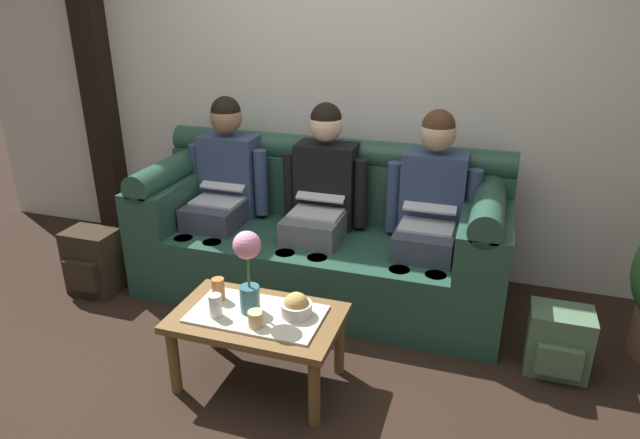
% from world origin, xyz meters
% --- Properties ---
extents(ground_plane, '(14.00, 14.00, 0.00)m').
position_xyz_m(ground_plane, '(0.00, 0.00, 0.00)').
color(ground_plane, black).
extents(back_wall_patterned, '(6.00, 0.12, 2.90)m').
position_xyz_m(back_wall_patterned, '(0.00, 1.70, 1.45)').
color(back_wall_patterned, silver).
rests_on(back_wall_patterned, ground_plane).
extents(timber_pillar, '(0.20, 0.20, 2.90)m').
position_xyz_m(timber_pillar, '(-1.90, 1.58, 1.45)').
color(timber_pillar, black).
rests_on(timber_pillar, ground_plane).
extents(couch, '(2.30, 0.88, 0.96)m').
position_xyz_m(couch, '(0.00, 1.17, 0.37)').
color(couch, '#234738').
rests_on(couch, ground_plane).
extents(person_left, '(0.56, 0.67, 1.22)m').
position_xyz_m(person_left, '(-0.68, 1.17, 0.66)').
color(person_left, '#383D4C').
rests_on(person_left, ground_plane).
extents(person_middle, '(0.56, 0.67, 1.22)m').
position_xyz_m(person_middle, '(0.00, 1.17, 0.66)').
color(person_middle, '#595B66').
rests_on(person_middle, ground_plane).
extents(person_right, '(0.56, 0.67, 1.22)m').
position_xyz_m(person_right, '(0.68, 1.17, 0.66)').
color(person_right, '#383D4C').
rests_on(person_right, ground_plane).
extents(coffee_table, '(0.82, 0.50, 0.40)m').
position_xyz_m(coffee_table, '(0.00, 0.15, 0.34)').
color(coffee_table, brown).
rests_on(coffee_table, ground_plane).
extents(flower_vase, '(0.13, 0.13, 0.42)m').
position_xyz_m(flower_vase, '(-0.04, 0.16, 0.66)').
color(flower_vase, '#336672').
rests_on(flower_vase, coffee_table).
extents(snack_bowl, '(0.15, 0.15, 0.12)m').
position_xyz_m(snack_bowl, '(0.19, 0.19, 0.45)').
color(snack_bowl, silver).
rests_on(snack_bowl, coffee_table).
extents(cup_near_left, '(0.06, 0.06, 0.11)m').
position_xyz_m(cup_near_left, '(-0.17, 0.07, 0.46)').
color(cup_near_left, silver).
rests_on(cup_near_left, coffee_table).
extents(cup_near_right, '(0.08, 0.08, 0.08)m').
position_xyz_m(cup_near_right, '(0.04, 0.05, 0.44)').
color(cup_near_right, '#DBB77A').
rests_on(cup_near_right, coffee_table).
extents(cup_far_center, '(0.06, 0.06, 0.12)m').
position_xyz_m(cup_far_center, '(-0.23, 0.21, 0.46)').
color(cup_far_center, '#B26633').
rests_on(cup_far_center, coffee_table).
extents(backpack_left, '(0.33, 0.27, 0.43)m').
position_xyz_m(backpack_left, '(-1.40, 0.66, 0.21)').
color(backpack_left, '#2D2319').
rests_on(backpack_left, ground_plane).
extents(backpack_right, '(0.31, 0.28, 0.35)m').
position_xyz_m(backpack_right, '(1.43, 0.71, 0.17)').
color(backpack_right, '#4C6B4C').
rests_on(backpack_right, ground_plane).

